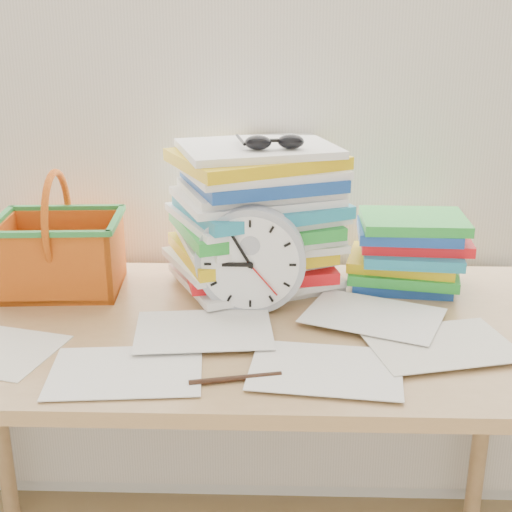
{
  "coord_description": "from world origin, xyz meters",
  "views": [
    {
      "loc": [
        0.1,
        0.25,
        1.38
      ],
      "look_at": [
        0.06,
        1.6,
        0.9
      ],
      "focal_mm": 50.0,
      "sensor_mm": 36.0,
      "label": 1
    }
  ],
  "objects_px": {
    "clock": "(251,260)",
    "book_stack": "(408,252)",
    "paper_stack": "(256,217)",
    "desk": "(229,354)",
    "basket": "(59,233)"
  },
  "relations": [
    {
      "from": "paper_stack",
      "to": "basket",
      "type": "height_order",
      "value": "paper_stack"
    },
    {
      "from": "book_stack",
      "to": "clock",
      "type": "bearing_deg",
      "value": -156.47
    },
    {
      "from": "paper_stack",
      "to": "desk",
      "type": "bearing_deg",
      "value": -103.26
    },
    {
      "from": "clock",
      "to": "book_stack",
      "type": "xyz_separation_m",
      "value": [
        0.36,
        0.16,
        -0.03
      ]
    },
    {
      "from": "desk",
      "to": "paper_stack",
      "type": "bearing_deg",
      "value": 76.74
    },
    {
      "from": "paper_stack",
      "to": "basket",
      "type": "distance_m",
      "value": 0.45
    },
    {
      "from": "book_stack",
      "to": "basket",
      "type": "bearing_deg",
      "value": -176.66
    },
    {
      "from": "clock",
      "to": "paper_stack",
      "type": "bearing_deg",
      "value": 87.09
    },
    {
      "from": "clock",
      "to": "basket",
      "type": "bearing_deg",
      "value": 165.89
    },
    {
      "from": "basket",
      "to": "desk",
      "type": "bearing_deg",
      "value": -27.22
    },
    {
      "from": "desk",
      "to": "basket",
      "type": "distance_m",
      "value": 0.48
    },
    {
      "from": "book_stack",
      "to": "paper_stack",
      "type": "bearing_deg",
      "value": -179.69
    },
    {
      "from": "paper_stack",
      "to": "book_stack",
      "type": "relative_size",
      "value": 1.33
    },
    {
      "from": "desk",
      "to": "paper_stack",
      "type": "xyz_separation_m",
      "value": [
        0.05,
        0.22,
        0.24
      ]
    },
    {
      "from": "desk",
      "to": "book_stack",
      "type": "distance_m",
      "value": 0.49
    }
  ]
}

